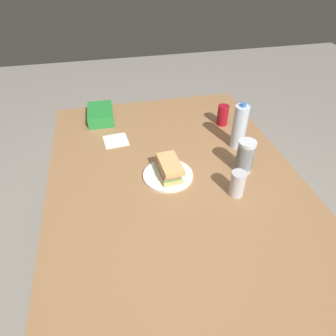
% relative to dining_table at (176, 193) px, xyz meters
% --- Properties ---
extents(ground_plane, '(8.00, 8.00, 0.00)m').
position_rel_dining_table_xyz_m(ground_plane, '(0.00, 0.00, -0.68)').
color(ground_plane, gray).
extents(dining_table, '(1.71, 1.19, 0.75)m').
position_rel_dining_table_xyz_m(dining_table, '(0.00, 0.00, 0.00)').
color(dining_table, '#9E7047').
rests_on(dining_table, ground_plane).
extents(paper_plate, '(0.24, 0.24, 0.01)m').
position_rel_dining_table_xyz_m(paper_plate, '(-0.05, -0.03, 0.08)').
color(paper_plate, white).
rests_on(paper_plate, dining_table).
extents(sandwich, '(0.19, 0.11, 0.08)m').
position_rel_dining_table_xyz_m(sandwich, '(-0.04, -0.03, 0.13)').
color(sandwich, '#DBB26B').
rests_on(sandwich, paper_plate).
extents(soda_can_red, '(0.07, 0.07, 0.12)m').
position_rel_dining_table_xyz_m(soda_can_red, '(-0.45, 0.40, 0.14)').
color(soda_can_red, maroon).
rests_on(soda_can_red, dining_table).
extents(chip_bag, '(0.23, 0.15, 0.07)m').
position_rel_dining_table_xyz_m(chip_bag, '(-0.67, -0.32, 0.11)').
color(chip_bag, '#268C38').
rests_on(chip_bag, dining_table).
extents(water_bottle_tall, '(0.07, 0.07, 0.25)m').
position_rel_dining_table_xyz_m(water_bottle_tall, '(-0.22, 0.39, 0.20)').
color(water_bottle_tall, silver).
rests_on(water_bottle_tall, dining_table).
extents(plastic_cup_stack, '(0.08, 0.08, 0.17)m').
position_rel_dining_table_xyz_m(plastic_cup_stack, '(-0.01, 0.34, 0.16)').
color(plastic_cup_stack, silver).
rests_on(plastic_cup_stack, dining_table).
extents(soda_can_silver, '(0.07, 0.07, 0.12)m').
position_rel_dining_table_xyz_m(soda_can_silver, '(0.14, 0.24, 0.14)').
color(soda_can_silver, silver).
rests_on(soda_can_silver, dining_table).
extents(paper_napkin, '(0.14, 0.14, 0.01)m').
position_rel_dining_table_xyz_m(paper_napkin, '(-0.41, -0.25, 0.08)').
color(paper_napkin, white).
rests_on(paper_napkin, dining_table).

